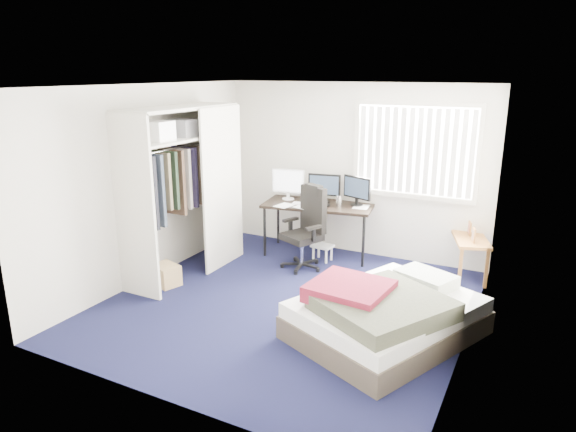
# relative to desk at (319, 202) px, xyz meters

# --- Properties ---
(ground) EXTENTS (4.20, 4.20, 0.00)m
(ground) POSITION_rel_desk_xyz_m (0.38, -1.75, -0.80)
(ground) COLOR black
(ground) RESTS_ON ground
(room_shell) EXTENTS (4.20, 4.20, 4.20)m
(room_shell) POSITION_rel_desk_xyz_m (0.38, -1.75, 0.71)
(room_shell) COLOR silver
(room_shell) RESTS_ON ground
(window_assembly) EXTENTS (1.72, 0.09, 1.32)m
(window_assembly) POSITION_rel_desk_xyz_m (1.28, 0.29, 0.80)
(window_assembly) COLOR white
(window_assembly) RESTS_ON ground
(closet) EXTENTS (0.64, 1.84, 2.22)m
(closet) POSITION_rel_desk_xyz_m (-1.29, -1.49, 0.55)
(closet) COLOR beige
(closet) RESTS_ON ground
(desk) EXTENTS (1.68, 0.99, 1.24)m
(desk) POSITION_rel_desk_xyz_m (0.00, 0.00, 0.00)
(desk) COLOR black
(desk) RESTS_ON ground
(office_chair) EXTENTS (0.72, 0.72, 1.16)m
(office_chair) POSITION_rel_desk_xyz_m (0.06, -0.57, -0.36)
(office_chair) COLOR black
(office_chair) RESTS_ON ground
(footstool) EXTENTS (0.31, 0.26, 0.23)m
(footstool) POSITION_rel_desk_xyz_m (0.17, -0.24, -0.62)
(footstool) COLOR white
(footstool) RESTS_ON ground
(nightstand) EXTENTS (0.62, 0.88, 0.73)m
(nightstand) POSITION_rel_desk_xyz_m (2.13, 0.09, -0.32)
(nightstand) COLOR brown
(nightstand) RESTS_ON ground
(bed) EXTENTS (1.98, 2.22, 0.61)m
(bed) POSITION_rel_desk_xyz_m (1.62, -1.99, -0.54)
(bed) COLOR #3F362D
(bed) RESTS_ON ground
(pine_box) EXTENTS (0.42, 0.36, 0.27)m
(pine_box) POSITION_rel_desk_xyz_m (-1.27, -1.96, -0.67)
(pine_box) COLOR #A18250
(pine_box) RESTS_ON ground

